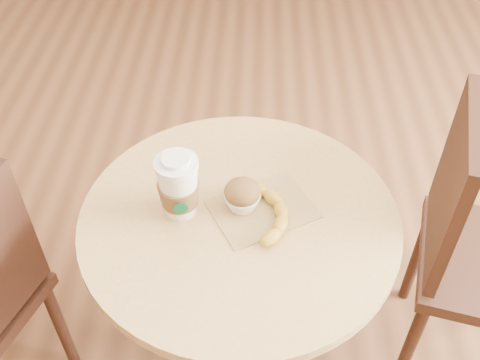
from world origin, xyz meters
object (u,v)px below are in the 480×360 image
Objects in this scene: cafe_table at (240,263)px; coffee_cup at (179,188)px; muffin at (242,195)px; chair_right at (476,248)px; banana at (259,211)px.

cafe_table is 0.30m from coffee_cup.
coffee_cup is 1.90× the size of muffin.
chair_right is 5.56× the size of coffee_cup.
muffin reaches higher than cafe_table.
chair_right reaches higher than cafe_table.
chair_right is 10.54× the size of muffin.
cafe_table is at bearing 113.07° from chair_right.
chair_right is 0.87m from coffee_cup.
banana is at bearing -5.19° from cafe_table.
banana is at bearing -35.16° from muffin.
cafe_table is at bearing -14.62° from coffee_cup.
chair_right is 4.22× the size of banana.
muffin is 0.06m from banana.
muffin is (0.01, 0.03, 0.23)m from cafe_table.
chair_right reaches higher than banana.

